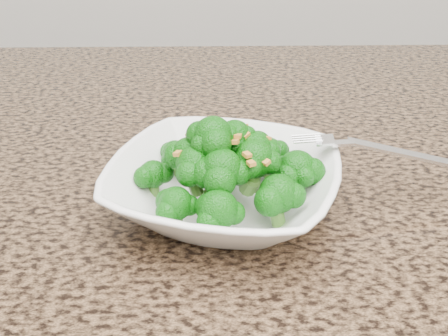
{
  "coord_description": "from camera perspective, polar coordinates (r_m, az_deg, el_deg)",
  "views": [
    {
      "loc": [
        0.04,
        -0.27,
        1.21
      ],
      "look_at": [
        0.05,
        0.22,
        0.95
      ],
      "focal_mm": 45.0,
      "sensor_mm": 36.0,
      "label": 1
    }
  ],
  "objects": [
    {
      "name": "fork",
      "position": [
        0.59,
        12.44,
        2.49
      ],
      "size": [
        0.19,
        0.04,
        0.01
      ],
      "primitive_type": null,
      "rotation": [
        0.0,
        0.0,
        -0.08
      ],
      "color": "silver",
      "rests_on": "bowl"
    },
    {
      "name": "garlic_topping",
      "position": [
        0.52,
        0.0,
        7.41
      ],
      "size": [
        0.12,
        0.12,
        0.01
      ],
      "primitive_type": null,
      "color": "gold",
      "rests_on": "broccoli_pile"
    },
    {
      "name": "bowl",
      "position": [
        0.56,
        -0.0,
        -1.97
      ],
      "size": [
        0.28,
        0.28,
        0.06
      ],
      "primitive_type": "imported",
      "rotation": [
        0.0,
        0.0,
        -0.29
      ],
      "color": "white",
      "rests_on": "granite_counter"
    },
    {
      "name": "broccoli_pile",
      "position": [
        0.54,
        -0.0,
        3.74
      ],
      "size": [
        0.2,
        0.2,
        0.07
      ],
      "primitive_type": null,
      "color": "#0E640B",
      "rests_on": "bowl"
    },
    {
      "name": "granite_counter",
      "position": [
        0.66,
        -4.26,
        -1.66
      ],
      "size": [
        1.64,
        1.04,
        0.03
      ],
      "primitive_type": "cube",
      "color": "brown",
      "rests_on": "cabinet"
    }
  ]
}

